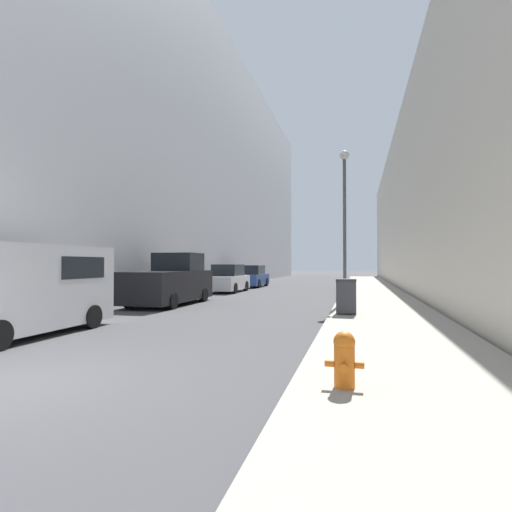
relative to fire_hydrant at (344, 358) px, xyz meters
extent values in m
cube|color=#9E998E|center=(1.03, 17.17, -0.46)|extent=(3.53, 60.00, 0.15)
cube|color=#BCBCC1|center=(-15.74, 25.17, 9.47)|extent=(12.00, 60.00, 20.02)
cube|color=beige|center=(8.89, 25.17, 5.38)|extent=(12.00, 60.00, 11.82)
cylinder|color=orange|center=(0.00, 0.00, -0.11)|extent=(0.27, 0.27, 0.55)
sphere|color=orange|center=(0.00, 0.00, 0.21)|extent=(0.28, 0.28, 0.28)
cylinder|color=orange|center=(0.00, 0.00, 0.29)|extent=(0.08, 0.08, 0.06)
cylinder|color=orange|center=(0.00, -0.19, -0.09)|extent=(0.11, 0.12, 0.11)
cylinder|color=orange|center=(-0.19, 0.00, -0.09)|extent=(0.12, 0.09, 0.09)
cylinder|color=orange|center=(0.19, 0.00, -0.09)|extent=(0.12, 0.09, 0.09)
cube|color=#3D3D42|center=(-0.19, 7.85, 0.15)|extent=(0.62, 0.56, 1.02)
cube|color=#2D2D31|center=(-0.19, 7.85, 0.70)|extent=(0.64, 0.58, 0.08)
cylinder|color=black|center=(-0.46, 8.09, -0.31)|extent=(0.05, 0.16, 0.16)
cylinder|color=black|center=(0.07, 8.09, -0.31)|extent=(0.05, 0.16, 0.16)
cylinder|color=#4C4C51|center=(-0.36, 11.93, -0.26)|extent=(0.26, 0.26, 0.25)
cylinder|color=#4C4C51|center=(-0.36, 11.93, 2.66)|extent=(0.14, 0.14, 6.10)
sphere|color=silver|center=(-0.36, 11.93, 5.87)|extent=(0.40, 0.40, 0.40)
cube|color=silver|center=(-7.76, 2.61, 0.67)|extent=(1.86, 4.79, 2.06)
cube|color=black|center=(-7.76, 3.69, 1.13)|extent=(1.88, 1.68, 0.58)
cylinder|color=black|center=(-8.62, 4.09, -0.21)|extent=(0.24, 0.64, 0.64)
cylinder|color=black|center=(-6.90, 4.09, -0.21)|extent=(0.24, 0.64, 0.64)
cube|color=black|center=(-7.76, 10.43, 0.28)|extent=(2.03, 5.23, 1.28)
cube|color=black|center=(-7.76, 11.35, 1.32)|extent=(1.87, 1.67, 0.80)
cylinder|color=black|center=(-8.71, 12.05, -0.21)|extent=(0.24, 0.64, 0.64)
cylinder|color=black|center=(-6.82, 12.05, -0.21)|extent=(0.24, 0.64, 0.64)
cylinder|color=black|center=(-8.71, 8.81, -0.21)|extent=(0.24, 0.64, 0.64)
cylinder|color=black|center=(-6.82, 8.81, -0.21)|extent=(0.24, 0.64, 0.64)
cube|color=silver|center=(-7.71, 18.40, 0.05)|extent=(1.72, 4.10, 0.85)
cube|color=#1E2328|center=(-7.71, 18.40, 0.83)|extent=(1.51, 2.13, 0.72)
cylinder|color=black|center=(-8.50, 19.63, -0.21)|extent=(0.24, 0.64, 0.64)
cylinder|color=black|center=(-6.93, 19.63, -0.21)|extent=(0.24, 0.64, 0.64)
cylinder|color=black|center=(-8.50, 17.17, -0.21)|extent=(0.24, 0.64, 0.64)
cylinder|color=black|center=(-6.93, 17.17, -0.21)|extent=(0.24, 0.64, 0.64)
cube|color=navy|center=(-7.69, 24.10, 0.02)|extent=(1.77, 4.26, 0.80)
cube|color=#1E2328|center=(-7.69, 24.10, 0.77)|extent=(1.56, 2.22, 0.69)
cylinder|color=black|center=(-8.50, 25.38, -0.21)|extent=(0.24, 0.64, 0.64)
cylinder|color=black|center=(-6.87, 25.38, -0.21)|extent=(0.24, 0.64, 0.64)
cylinder|color=black|center=(-8.50, 22.82, -0.21)|extent=(0.24, 0.64, 0.64)
cylinder|color=black|center=(-6.87, 22.82, -0.21)|extent=(0.24, 0.64, 0.64)
camera|label=1|loc=(0.18, -5.39, 1.24)|focal=28.00mm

